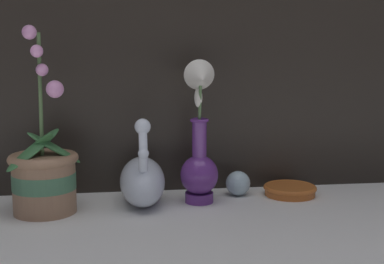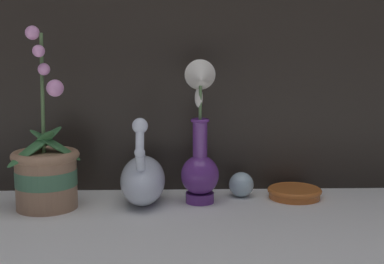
{
  "view_description": "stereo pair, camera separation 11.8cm",
  "coord_description": "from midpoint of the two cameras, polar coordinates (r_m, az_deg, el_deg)",
  "views": [
    {
      "loc": [
        -0.13,
        -1.03,
        0.35
      ],
      "look_at": [
        0.02,
        0.13,
        0.17
      ],
      "focal_mm": 50.0,
      "sensor_mm": 36.0,
      "label": 1
    },
    {
      "loc": [
        -0.01,
        -1.04,
        0.35
      ],
      "look_at": [
        0.02,
        0.13,
        0.17
      ],
      "focal_mm": 50.0,
      "sensor_mm": 36.0,
      "label": 2
    }
  ],
  "objects": [
    {
      "name": "amber_dish",
      "position": [
        1.3,
        7.85,
        -6.12
      ],
      "size": [
        0.13,
        0.13,
        0.02
      ],
      "color": "#C66628",
      "rests_on": "ground_plane"
    },
    {
      "name": "ground_plane",
      "position": [
        1.1,
        -3.45,
        -9.62
      ],
      "size": [
        2.8,
        2.8,
        0.0
      ],
      "primitive_type": "plane",
      "color": "silver"
    },
    {
      "name": "swan_figurine",
      "position": [
        1.21,
        -8.13,
        -5.02
      ],
      "size": [
        0.1,
        0.21,
        0.2
      ],
      "color": "silver",
      "rests_on": "ground_plane"
    },
    {
      "name": "blue_vase",
      "position": [
        1.2,
        -2.0,
        -1.94
      ],
      "size": [
        0.09,
        0.1,
        0.33
      ],
      "color": "#602D7F",
      "rests_on": "ground_plane"
    },
    {
      "name": "orchid_potted_plant",
      "position": [
        1.2,
        -18.28,
        -4.35
      ],
      "size": [
        0.16,
        0.17,
        0.4
      ],
      "color": "#9E7556",
      "rests_on": "ground_plane"
    },
    {
      "name": "glass_sphere",
      "position": [
        1.28,
        2.3,
        -5.52
      ],
      "size": [
        0.06,
        0.06,
        0.06
      ],
      "color": "silver",
      "rests_on": "ground_plane"
    }
  ]
}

